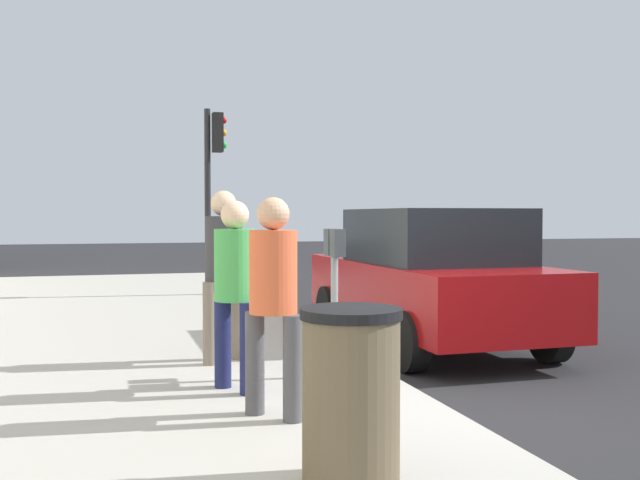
{
  "coord_description": "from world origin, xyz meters",
  "views": [
    {
      "loc": [
        -5.49,
        2.6,
        1.69
      ],
      "look_at": [
        1.48,
        0.57,
        1.44
      ],
      "focal_mm": 40.62,
      "sensor_mm": 36.0,
      "label": 1
    }
  ],
  "objects_px": {
    "parking_meter": "(335,270)",
    "parking_officer": "(224,261)",
    "pedestrian_at_meter": "(235,281)",
    "traffic_signal": "(213,170)",
    "pedestrian_bystander": "(273,290)",
    "trash_bin": "(351,396)",
    "parked_sedan_near": "(429,277)"
  },
  "relations": [
    {
      "from": "parking_officer",
      "to": "parked_sedan_near",
      "type": "height_order",
      "value": "parking_officer"
    },
    {
      "from": "parking_meter",
      "to": "parked_sedan_near",
      "type": "distance_m",
      "value": 2.77
    },
    {
      "from": "parking_meter",
      "to": "parking_officer",
      "type": "xyz_separation_m",
      "value": [
        1.0,
        0.9,
        0.05
      ]
    },
    {
      "from": "pedestrian_bystander",
      "to": "parked_sedan_near",
      "type": "relative_size",
      "value": 0.38
    },
    {
      "from": "pedestrian_bystander",
      "to": "parking_meter",
      "type": "bearing_deg",
      "value": 14.89
    },
    {
      "from": "pedestrian_bystander",
      "to": "trash_bin",
      "type": "height_order",
      "value": "pedestrian_bystander"
    },
    {
      "from": "traffic_signal",
      "to": "pedestrian_bystander",
      "type": "bearing_deg",
      "value": 175.07
    },
    {
      "from": "parked_sedan_near",
      "to": "parking_meter",
      "type": "bearing_deg",
      "value": 136.39
    },
    {
      "from": "traffic_signal",
      "to": "trash_bin",
      "type": "xyz_separation_m",
      "value": [
        -10.22,
        0.63,
        -1.92
      ]
    },
    {
      "from": "pedestrian_bystander",
      "to": "trash_bin",
      "type": "xyz_separation_m",
      "value": [
        -1.45,
        -0.13,
        -0.46
      ]
    },
    {
      "from": "parked_sedan_near",
      "to": "trash_bin",
      "type": "height_order",
      "value": "parked_sedan_near"
    },
    {
      "from": "parked_sedan_near",
      "to": "pedestrian_bystander",
      "type": "bearing_deg",
      "value": 139.19
    },
    {
      "from": "pedestrian_bystander",
      "to": "parking_officer",
      "type": "distance_m",
      "value": 2.21
    },
    {
      "from": "pedestrian_at_meter",
      "to": "traffic_signal",
      "type": "distance_m",
      "value": 8.04
    },
    {
      "from": "trash_bin",
      "to": "pedestrian_bystander",
      "type": "bearing_deg",
      "value": 5.14
    },
    {
      "from": "pedestrian_at_meter",
      "to": "parked_sedan_near",
      "type": "relative_size",
      "value": 0.38
    },
    {
      "from": "parking_meter",
      "to": "traffic_signal",
      "type": "height_order",
      "value": "traffic_signal"
    },
    {
      "from": "parking_meter",
      "to": "traffic_signal",
      "type": "bearing_deg",
      "value": 0.82
    },
    {
      "from": "pedestrian_at_meter",
      "to": "parking_officer",
      "type": "bearing_deg",
      "value": 57.49
    },
    {
      "from": "parking_meter",
      "to": "traffic_signal",
      "type": "relative_size",
      "value": 0.39
    },
    {
      "from": "parking_meter",
      "to": "trash_bin",
      "type": "height_order",
      "value": "parking_meter"
    },
    {
      "from": "parking_officer",
      "to": "traffic_signal",
      "type": "bearing_deg",
      "value": 138.42
    },
    {
      "from": "parking_meter",
      "to": "parking_officer",
      "type": "distance_m",
      "value": 1.35
    },
    {
      "from": "pedestrian_bystander",
      "to": "traffic_signal",
      "type": "distance_m",
      "value": 8.92
    },
    {
      "from": "pedestrian_at_meter",
      "to": "traffic_signal",
      "type": "xyz_separation_m",
      "value": [
        7.85,
        -0.89,
        1.46
      ]
    },
    {
      "from": "pedestrian_at_meter",
      "to": "parking_meter",
      "type": "bearing_deg",
      "value": -11.92
    },
    {
      "from": "pedestrian_bystander",
      "to": "parked_sedan_near",
      "type": "bearing_deg",
      "value": 9.69
    },
    {
      "from": "parked_sedan_near",
      "to": "traffic_signal",
      "type": "height_order",
      "value": "traffic_signal"
    },
    {
      "from": "pedestrian_bystander",
      "to": "parked_sedan_near",
      "type": "xyz_separation_m",
      "value": [
        3.2,
        -2.77,
        -0.23
      ]
    },
    {
      "from": "pedestrian_at_meter",
      "to": "traffic_signal",
      "type": "relative_size",
      "value": 0.46
    },
    {
      "from": "pedestrian_at_meter",
      "to": "pedestrian_bystander",
      "type": "distance_m",
      "value": 0.93
    },
    {
      "from": "parked_sedan_near",
      "to": "trash_bin",
      "type": "xyz_separation_m",
      "value": [
        -4.65,
        2.64,
        -0.24
      ]
    }
  ]
}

